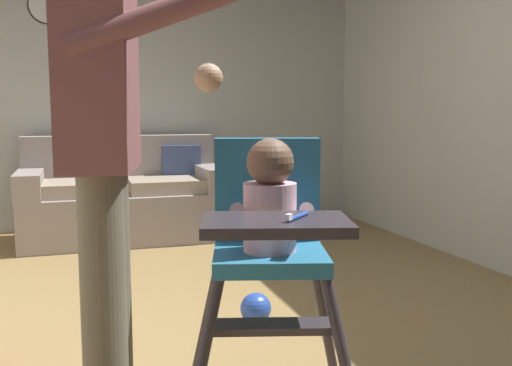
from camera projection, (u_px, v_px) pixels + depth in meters
ground at (229, 353)px, 2.63m from camera, size 5.66×7.51×0.10m
wall_far at (145, 89)px, 5.29m from camera, size 4.86×0.06×2.55m
couch at (125, 199)px, 4.84m from camera, size 1.67×0.86×0.86m
high_chair at (269, 227)px, 1.84m from camera, size 0.74×0.83×0.98m
adult_standing at (104, 154)px, 1.76m from camera, size 0.51×0.56×1.64m
toy_ball_second at (256, 308)px, 2.86m from camera, size 0.16×0.16×0.16m
wall_clock at (47, 6)px, 4.92m from camera, size 0.31×0.04×0.31m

